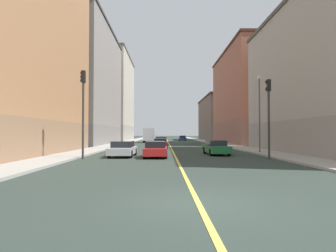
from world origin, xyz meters
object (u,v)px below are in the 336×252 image
at_px(building_left_far, 221,119).
at_px(car_maroon, 160,144).
at_px(car_green, 216,148).
at_px(car_black, 152,139).
at_px(car_silver, 123,149).
at_px(car_blue, 182,138).
at_px(building_left_mid, 250,97).
at_px(traffic_light_right_near, 83,102).
at_px(traffic_light_left_near, 268,107).
at_px(car_red, 156,149).
at_px(box_truck, 150,135).
at_px(street_lamp_left_near, 259,106).
at_px(building_right_midblock, 83,86).
at_px(car_white, 161,141).
at_px(building_right_distant, 112,98).

xyz_separation_m(building_left_far, car_maroon, (-16.56, -44.10, -5.39)).
bearing_deg(car_green, car_black, 99.94).
height_order(car_silver, car_blue, car_blue).
xyz_separation_m(building_left_mid, car_green, (-11.40, -26.93, -8.03)).
xyz_separation_m(traffic_light_right_near, car_blue, (10.96, 51.65, -3.61)).
height_order(traffic_light_left_near, car_red, traffic_light_left_near).
distance_m(building_left_far, car_green, 55.48).
bearing_deg(traffic_light_left_near, car_blue, 93.46).
relative_size(traffic_light_right_near, box_truck, 1.01).
xyz_separation_m(car_red, car_silver, (-2.74, 0.82, -0.01)).
distance_m(car_blue, box_truck, 16.17).
bearing_deg(street_lamp_left_near, car_red, -159.29).
bearing_deg(street_lamp_left_near, building_right_midblock, 134.69).
relative_size(building_left_mid, car_red, 6.01).
height_order(traffic_light_right_near, car_green, traffic_light_right_near).
relative_size(car_maroon, car_white, 0.91).
xyz_separation_m(car_maroon, car_red, (-0.23, -12.73, 0.01)).
height_order(car_maroon, box_truck, box_truck).
height_order(building_left_mid, car_maroon, building_left_mid).
height_order(car_red, box_truck, box_truck).
distance_m(car_red, box_truck, 36.29).
distance_m(building_right_midblock, traffic_light_right_near, 30.21).
xyz_separation_m(traffic_light_right_near, car_red, (5.45, 1.33, -3.63)).
distance_m(building_left_mid, car_white, 20.05).
bearing_deg(car_red, traffic_light_right_near, -166.33).
xyz_separation_m(building_right_distant, street_lamp_left_near, (23.23, -50.68, -7.04)).
relative_size(building_right_distant, traffic_light_right_near, 3.54).
bearing_deg(building_right_distant, car_red, -75.96).
bearing_deg(car_red, car_green, 27.51).
bearing_deg(building_right_midblock, traffic_light_left_near, -52.02).
distance_m(building_left_mid, building_left_far, 27.23).
height_order(car_maroon, car_blue, car_blue).
relative_size(building_right_distant, box_truck, 3.58).
relative_size(building_right_distant, car_black, 5.53).
bearing_deg(car_red, street_lamp_left_near, 20.71).
xyz_separation_m(car_maroon, car_green, (5.16, -9.93, 0.02)).
height_order(car_silver, car_green, car_green).
bearing_deg(building_left_mid, box_truck, 161.29).
xyz_separation_m(building_left_mid, box_truck, (-19.11, 6.47, -7.11)).
height_order(building_left_mid, traffic_light_right_near, building_left_mid).
relative_size(car_maroon, car_black, 0.97).
distance_m(building_right_midblock, box_truck, 16.94).
bearing_deg(building_right_midblock, car_blue, 50.55).
relative_size(building_left_far, car_white, 5.39).
distance_m(car_red, car_white, 21.72).
distance_m(building_left_far, car_red, 59.50).
xyz_separation_m(traffic_light_left_near, car_green, (-3.24, 4.13, -3.27)).
height_order(building_left_mid, building_right_distant, building_right_distant).
relative_size(traffic_light_right_near, car_maroon, 1.61).
distance_m(traffic_light_left_near, car_white, 24.73).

